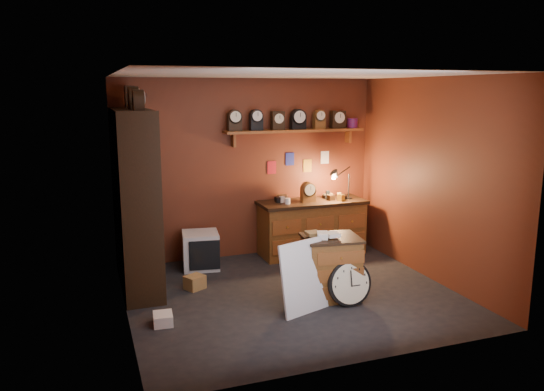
{
  "coord_description": "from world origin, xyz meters",
  "views": [
    {
      "loc": [
        -2.36,
        -5.84,
        2.52
      ],
      "look_at": [
        -0.14,
        0.35,
        1.21
      ],
      "focal_mm": 35.0,
      "sensor_mm": 36.0,
      "label": 1
    }
  ],
  "objects_px": {
    "low_cabinet": "(331,265)",
    "workbench": "(312,224)",
    "shelving_unit": "(133,192)",
    "big_round_clock": "(350,283)"
  },
  "relations": [
    {
      "from": "workbench",
      "to": "big_round_clock",
      "type": "xyz_separation_m",
      "value": [
        -0.4,
        -2.01,
        -0.2
      ]
    },
    {
      "from": "big_round_clock",
      "to": "low_cabinet",
      "type": "bearing_deg",
      "value": 109.91
    },
    {
      "from": "low_cabinet",
      "to": "workbench",
      "type": "bearing_deg",
      "value": 81.64
    },
    {
      "from": "shelving_unit",
      "to": "workbench",
      "type": "height_order",
      "value": "shelving_unit"
    },
    {
      "from": "workbench",
      "to": "big_round_clock",
      "type": "height_order",
      "value": "workbench"
    },
    {
      "from": "shelving_unit",
      "to": "low_cabinet",
      "type": "bearing_deg",
      "value": -28.98
    },
    {
      "from": "workbench",
      "to": "low_cabinet",
      "type": "bearing_deg",
      "value": -106.47
    },
    {
      "from": "shelving_unit",
      "to": "big_round_clock",
      "type": "bearing_deg",
      "value": -33.23
    },
    {
      "from": "shelving_unit",
      "to": "big_round_clock",
      "type": "relative_size",
      "value": 4.68
    },
    {
      "from": "low_cabinet",
      "to": "shelving_unit",
      "type": "bearing_deg",
      "value": 159.13
    }
  ]
}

